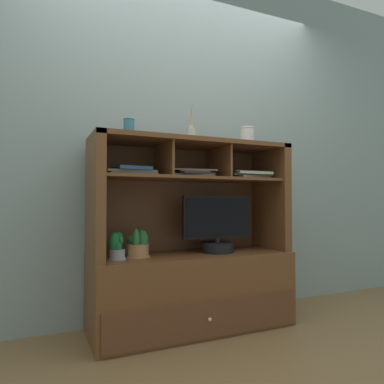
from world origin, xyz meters
TOP-DOWN VIEW (x-y plane):
  - floor_plane at (0.00, 0.00)m, footprint 6.00×6.00m
  - back_wall at (0.00, 0.28)m, footprint 6.00×0.02m
  - media_console at (0.00, 0.01)m, footprint 1.37×0.53m
  - tv_monitor at (0.18, -0.03)m, footprint 0.53×0.23m
  - potted_orchid at (-0.38, -0.01)m, footprint 0.16×0.16m
  - potted_fern at (-0.53, -0.04)m, footprint 0.11×0.12m
  - magazine_stack_left at (0.45, -0.00)m, footprint 0.33×0.29m
  - magazine_stack_centre at (-0.43, 0.03)m, footprint 0.32×0.29m
  - magazine_stack_right at (-0.00, 0.03)m, footprint 0.35×0.31m
  - diffuser_bottle at (-0.00, 0.01)m, footprint 0.07×0.07m
  - ceramic_vase at (0.45, -0.01)m, footprint 0.10×0.10m
  - accent_vase at (-0.45, -0.00)m, footprint 0.07×0.07m

SIDE VIEW (x-z plane):
  - floor_plane at x=0.00m, z-range -0.02..0.00m
  - media_console at x=0.00m, z-range -0.24..1.05m
  - potted_orchid at x=-0.38m, z-range 0.48..0.67m
  - potted_fern at x=-0.53m, z-range 0.51..0.67m
  - tv_monitor at x=0.18m, z-range 0.47..0.87m
  - magazine_stack_centre at x=-0.43m, z-range 1.03..1.09m
  - magazine_stack_right at x=0.00m, z-range 1.04..1.09m
  - magazine_stack_left at x=0.45m, z-range 1.04..1.09m
  - diffuser_bottle at x=0.00m, z-range 1.20..1.47m
  - accent_vase at x=-0.45m, z-range 1.29..1.40m
  - ceramic_vase at x=0.45m, z-range 1.29..1.42m
  - back_wall at x=0.00m, z-range 0.00..2.80m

